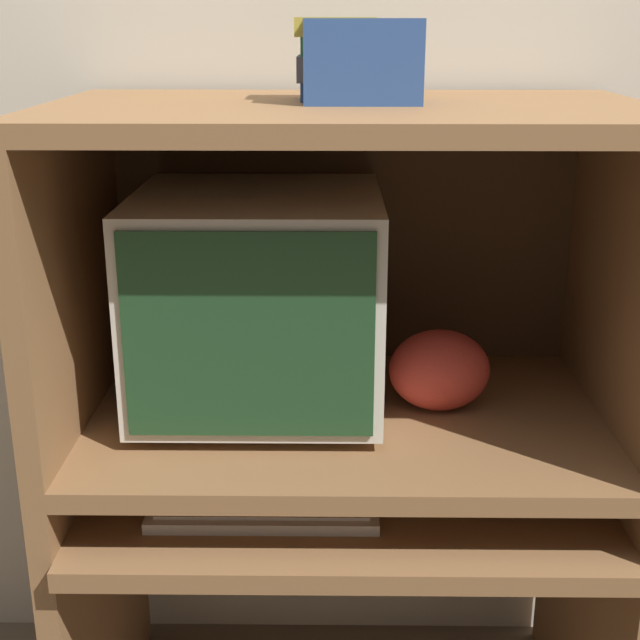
{
  "coord_description": "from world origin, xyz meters",
  "views": [
    {
      "loc": [
        -0.03,
        -1.23,
        1.45
      ],
      "look_at": [
        -0.05,
        0.32,
        0.93
      ],
      "focal_mm": 50.0,
      "sensor_mm": 36.0,
      "label": 1
    }
  ],
  "objects_px": {
    "book_stack": "(342,62)",
    "storage_box": "(362,61)",
    "mouse": "(410,504)",
    "keyboard": "(264,506)",
    "crt_monitor": "(259,299)",
    "snack_bag": "(439,370)"
  },
  "relations": [
    {
      "from": "mouse",
      "to": "keyboard",
      "type": "bearing_deg",
      "value": -178.53
    },
    {
      "from": "mouse",
      "to": "storage_box",
      "type": "xyz_separation_m",
      "value": [
        -0.09,
        0.17,
        0.75
      ]
    },
    {
      "from": "mouse",
      "to": "snack_bag",
      "type": "relative_size",
      "value": 0.37
    },
    {
      "from": "crt_monitor",
      "to": "snack_bag",
      "type": "height_order",
      "value": "crt_monitor"
    },
    {
      "from": "mouse",
      "to": "storage_box",
      "type": "height_order",
      "value": "storage_box"
    },
    {
      "from": "crt_monitor",
      "to": "storage_box",
      "type": "xyz_separation_m",
      "value": [
        0.19,
        -0.02,
        0.43
      ]
    },
    {
      "from": "crt_monitor",
      "to": "keyboard",
      "type": "relative_size",
      "value": 1.12
    },
    {
      "from": "storage_box",
      "to": "book_stack",
      "type": "bearing_deg",
      "value": 128.29
    },
    {
      "from": "mouse",
      "to": "storage_box",
      "type": "bearing_deg",
      "value": 118.33
    },
    {
      "from": "crt_monitor",
      "to": "storage_box",
      "type": "distance_m",
      "value": 0.47
    },
    {
      "from": "keyboard",
      "to": "book_stack",
      "type": "distance_m",
      "value": 0.79
    },
    {
      "from": "book_stack",
      "to": "crt_monitor",
      "type": "bearing_deg",
      "value": -172.21
    },
    {
      "from": "keyboard",
      "to": "crt_monitor",
      "type": "bearing_deg",
      "value": 94.99
    },
    {
      "from": "crt_monitor",
      "to": "storage_box",
      "type": "bearing_deg",
      "value": -6.69
    },
    {
      "from": "keyboard",
      "to": "mouse",
      "type": "distance_m",
      "value": 0.26
    },
    {
      "from": "keyboard",
      "to": "book_stack",
      "type": "relative_size",
      "value": 2.46
    },
    {
      "from": "keyboard",
      "to": "mouse",
      "type": "relative_size",
      "value": 5.74
    },
    {
      "from": "book_stack",
      "to": "storage_box",
      "type": "xyz_separation_m",
      "value": [
        0.03,
        -0.04,
        0.0
      ]
    },
    {
      "from": "crt_monitor",
      "to": "snack_bag",
      "type": "relative_size",
      "value": 2.37
    },
    {
      "from": "mouse",
      "to": "book_stack",
      "type": "height_order",
      "value": "book_stack"
    },
    {
      "from": "book_stack",
      "to": "storage_box",
      "type": "bearing_deg",
      "value": -51.71
    },
    {
      "from": "crt_monitor",
      "to": "snack_bag",
      "type": "xyz_separation_m",
      "value": [
        0.34,
        -0.02,
        -0.13
      ]
    }
  ]
}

